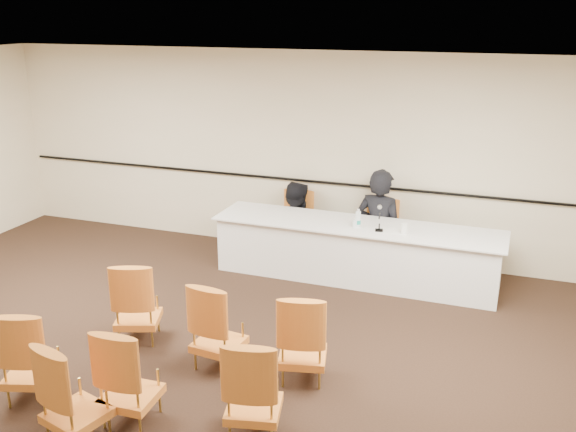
% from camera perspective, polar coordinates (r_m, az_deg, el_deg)
% --- Properties ---
extents(floor, '(10.00, 10.00, 0.00)m').
position_cam_1_polar(floor, '(6.67, -9.50, -14.48)').
color(floor, black).
rests_on(floor, ground).
extents(ceiling, '(10.00, 10.00, 0.00)m').
position_cam_1_polar(ceiling, '(5.67, -11.08, 12.07)').
color(ceiling, silver).
rests_on(ceiling, ground).
extents(wall_back, '(10.00, 0.04, 3.00)m').
position_cam_1_polar(wall_back, '(9.53, 1.79, 5.54)').
color(wall_back, beige).
rests_on(wall_back, ground).
extents(wall_rail, '(9.80, 0.04, 0.03)m').
position_cam_1_polar(wall_rail, '(9.59, 1.69, 3.15)').
color(wall_rail, black).
rests_on(wall_rail, wall_back).
extents(panel_table, '(3.92, 0.94, 0.78)m').
position_cam_1_polar(panel_table, '(8.80, 6.03, -3.17)').
color(panel_table, white).
rests_on(panel_table, ground).
extents(panelist_main, '(0.79, 0.60, 1.93)m').
position_cam_1_polar(panelist_main, '(9.26, 8.08, -1.65)').
color(panelist_main, black).
rests_on(panelist_main, ground).
extents(panelist_main_chair, '(0.50, 0.50, 0.95)m').
position_cam_1_polar(panelist_main_chair, '(9.26, 8.08, -1.62)').
color(panelist_main_chair, orange).
rests_on(panelist_main_chair, ground).
extents(panelist_second, '(0.82, 0.65, 1.64)m').
position_cam_1_polar(panelist_second, '(9.65, 0.56, -1.64)').
color(panelist_second, black).
rests_on(panelist_second, ground).
extents(panelist_second_chair, '(0.50, 0.50, 0.95)m').
position_cam_1_polar(panelist_second_chair, '(9.59, 0.57, -0.73)').
color(panelist_second_chair, orange).
rests_on(panelist_second_chair, ground).
extents(papers, '(0.35, 0.29, 0.00)m').
position_cam_1_polar(papers, '(8.47, 9.38, -1.34)').
color(papers, white).
rests_on(papers, panel_table).
extents(microphone, '(0.16, 0.24, 0.31)m').
position_cam_1_polar(microphone, '(8.40, 8.14, -0.33)').
color(microphone, black).
rests_on(microphone, panel_table).
extents(water_bottle, '(0.08, 0.08, 0.25)m').
position_cam_1_polar(water_bottle, '(8.53, 6.25, -0.19)').
color(water_bottle, teal).
rests_on(water_bottle, panel_table).
extents(drinking_glass, '(0.08, 0.08, 0.10)m').
position_cam_1_polar(drinking_glass, '(8.54, 5.98, -0.69)').
color(drinking_glass, white).
rests_on(drinking_glass, panel_table).
extents(coffee_cup, '(0.10, 0.10, 0.14)m').
position_cam_1_polar(coffee_cup, '(8.38, 10.30, -1.11)').
color(coffee_cup, white).
rests_on(coffee_cup, panel_table).
extents(aud_chair_front_left, '(0.64, 0.64, 0.95)m').
position_cam_1_polar(aud_chair_front_left, '(7.34, -13.26, -7.32)').
color(aud_chair_front_left, orange).
rests_on(aud_chair_front_left, ground).
extents(aud_chair_front_mid, '(0.55, 0.55, 0.95)m').
position_cam_1_polar(aud_chair_front_mid, '(6.69, -6.21, -9.54)').
color(aud_chair_front_mid, orange).
rests_on(aud_chair_front_mid, ground).
extents(aud_chair_front_right, '(0.60, 0.60, 0.95)m').
position_cam_1_polar(aud_chair_front_right, '(6.43, 1.34, -10.61)').
color(aud_chair_front_right, orange).
rests_on(aud_chair_front_right, ground).
extents(aud_chair_back_left, '(0.63, 0.63, 0.95)m').
position_cam_1_polar(aud_chair_back_left, '(6.59, -21.88, -11.26)').
color(aud_chair_back_left, orange).
rests_on(aud_chair_back_left, ground).
extents(aud_chair_back_mid, '(0.52, 0.52, 0.95)m').
position_cam_1_polar(aud_chair_back_mid, '(6.00, -13.93, -13.46)').
color(aud_chair_back_mid, orange).
rests_on(aud_chair_back_mid, ground).
extents(aud_chair_back_right, '(0.60, 0.60, 0.95)m').
position_cam_1_polar(aud_chair_back_right, '(5.68, -3.08, -14.83)').
color(aud_chair_back_right, orange).
rests_on(aud_chair_back_right, ground).
extents(aud_chair_extra, '(0.61, 0.61, 0.95)m').
position_cam_1_polar(aud_chair_extra, '(5.88, -18.44, -14.61)').
color(aud_chair_extra, orange).
rests_on(aud_chair_extra, ground).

